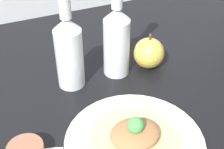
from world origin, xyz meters
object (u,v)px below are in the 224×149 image
plated_food (135,135)px  apple (149,53)px  cider_bottle_right (117,39)px  cider_bottle_left (69,49)px  plate (134,142)px

plated_food → apple: size_ratio=1.86×
cider_bottle_right → apple: 10.85cm
plated_food → cider_bottle_left: 25.90cm
plate → plated_food: plated_food is taller
plate → cider_bottle_right: 27.01cm
plate → plated_food: size_ratio=1.54×
cider_bottle_left → cider_bottle_right: 12.33cm
plate → cider_bottle_right: size_ratio=1.05×
cider_bottle_left → cider_bottle_right: (12.33, 0.00, 0.00)cm
plate → cider_bottle_right: bearing=73.6°
plate → cider_bottle_left: 26.54cm
plated_food → cider_bottle_left: size_ratio=0.68×
cider_bottle_left → cider_bottle_right: size_ratio=1.00×
cider_bottle_left → cider_bottle_right: same height
plated_food → cider_bottle_right: cider_bottle_right is taller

